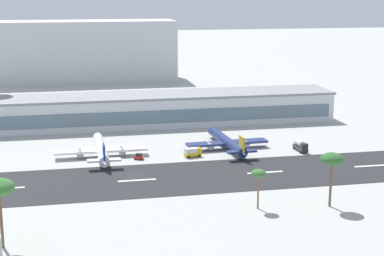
{
  "coord_description": "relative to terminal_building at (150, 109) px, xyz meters",
  "views": [
    {
      "loc": [
        -19.71,
        -185.03,
        58.18
      ],
      "look_at": [
        24.75,
        32.05,
        7.59
      ],
      "focal_mm": 56.89,
      "sensor_mm": 36.0,
      "label": 1
    }
  ],
  "objects": [
    {
      "name": "ground_plane",
      "position": [
        -14.96,
        -76.19,
        -6.69
      ],
      "size": [
        1400.0,
        1400.0,
        0.0
      ],
      "primitive_type": "plane",
      "color": "#A8A8A3"
    },
    {
      "name": "runway_strip",
      "position": [
        -14.96,
        -80.26,
        -6.65
      ],
      "size": [
        800.0,
        34.51,
        0.08
      ],
      "primitive_type": "cube",
      "color": "#262628",
      "rests_on": "ground_plane"
    },
    {
      "name": "runway_centreline_dash_3",
      "position": [
        -55.11,
        -80.26,
        -6.61
      ],
      "size": [
        12.0,
        1.2,
        0.01
      ],
      "primitive_type": "cube",
      "color": "white",
      "rests_on": "runway_strip"
    },
    {
      "name": "runway_centreline_dash_4",
      "position": [
        -15.18,
        -80.26,
        -6.61
      ],
      "size": [
        12.0,
        1.2,
        0.01
      ],
      "primitive_type": "cube",
      "color": "white",
      "rests_on": "runway_strip"
    },
    {
      "name": "runway_centreline_dash_5",
      "position": [
        26.7,
        -80.26,
        -6.61
      ],
      "size": [
        12.0,
        1.2,
        0.01
      ],
      "primitive_type": "cube",
      "color": "white",
      "rests_on": "runway_strip"
    },
    {
      "name": "runway_centreline_dash_6",
      "position": [
        64.13,
        -80.26,
        -6.61
      ],
      "size": [
        12.0,
        1.2,
        0.01
      ],
      "primitive_type": "cube",
      "color": "white",
      "rests_on": "runway_strip"
    },
    {
      "name": "terminal_building",
      "position": [
        0.0,
        0.0,
        0.0
      ],
      "size": [
        164.16,
        24.7,
        13.38
      ],
      "color": "silver",
      "rests_on": "ground_plane"
    },
    {
      "name": "distant_hotel_block",
      "position": [
        -29.64,
        138.7,
        12.65
      ],
      "size": [
        128.23,
        34.05,
        38.69
      ],
      "primitive_type": "cube",
      "color": "#BCBCC1",
      "rests_on": "ground_plane"
    },
    {
      "name": "airliner_navy_tail_gate_0",
      "position": [
        -24.52,
        -51.16,
        -3.98
      ],
      "size": [
        32.83,
        40.74,
        8.5
      ],
      "rotation": [
        0.0,
        0.0,
        1.58
      ],
      "color": "white",
      "rests_on": "ground_plane"
    },
    {
      "name": "airliner_gold_tail_gate_1",
      "position": [
        22.25,
        -49.55,
        -3.98
      ],
      "size": [
        31.2,
        40.8,
        8.51
      ],
      "rotation": [
        0.0,
        0.0,
        1.64
      ],
      "color": "navy",
      "rests_on": "ground_plane"
    },
    {
      "name": "service_baggage_tug_0",
      "position": [
        -11.79,
        -56.53,
        -5.65
      ],
      "size": [
        3.57,
        2.8,
        2.2
      ],
      "rotation": [
        0.0,
        0.0,
        5.9
      ],
      "color": "#B2231E",
      "rests_on": "ground_plane"
    },
    {
      "name": "service_fuel_truck_1",
      "position": [
        47.94,
        -57.01,
        -4.67
      ],
      "size": [
        3.12,
        8.59,
        3.95
      ],
      "rotation": [
        0.0,
        0.0,
        4.75
      ],
      "color": "#2D3338",
      "rests_on": "ground_plane"
    },
    {
      "name": "service_box_truck_2",
      "position": [
        7.43,
        -56.93,
        -4.91
      ],
      "size": [
        6.39,
        3.77,
        3.25
      ],
      "rotation": [
        0.0,
        0.0,
        0.23
      ],
      "color": "gold",
      "rests_on": "ground_plane"
    },
    {
      "name": "palm_tree_0",
      "position": [
        14.22,
        -111.71,
        2.97
      ],
      "size": [
        3.97,
        3.97,
        11.1
      ],
      "color": "brown",
      "rests_on": "ground_plane"
    },
    {
      "name": "palm_tree_1",
      "position": [
        34.08,
        -114.03,
        6.54
      ],
      "size": [
        6.19,
        6.19,
        15.25
      ],
      "color": "brown",
      "rests_on": "ground_plane"
    }
  ]
}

